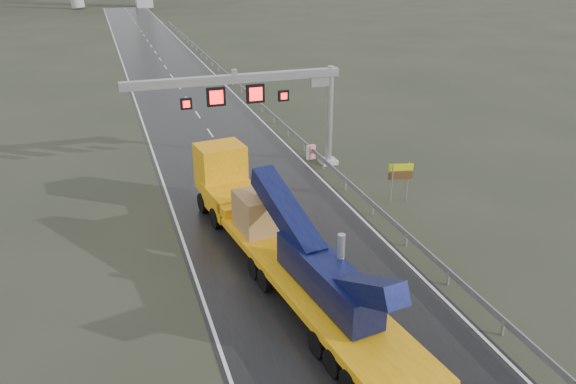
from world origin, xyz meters
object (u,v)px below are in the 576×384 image
object	(u,v)px
sign_gantry	(265,94)
heavy_haul_truck	(272,229)
exit_sign_pair	(400,175)
striped_barrier	(311,152)

from	to	relation	value
sign_gantry	heavy_haul_truck	bearing A→B (deg)	-105.12
sign_gantry	exit_sign_pair	world-z (taller)	sign_gantry
exit_sign_pair	heavy_haul_truck	bearing A→B (deg)	-142.29
sign_gantry	heavy_haul_truck	xyz separation A→B (m)	(-3.32, -12.29, -3.72)
exit_sign_pair	striped_barrier	size ratio (longest dim) A/B	2.42
heavy_haul_truck	exit_sign_pair	distance (m)	10.65
heavy_haul_truck	striped_barrier	world-z (taller)	heavy_haul_truck
sign_gantry	heavy_haul_truck	size ratio (longest dim) A/B	0.71
heavy_haul_truck	exit_sign_pair	world-z (taller)	heavy_haul_truck
exit_sign_pair	striped_barrier	bearing A→B (deg)	118.17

